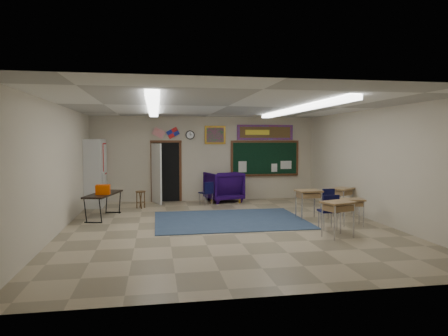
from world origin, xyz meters
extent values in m
plane|color=gray|center=(0.00, 0.00, 0.00)|extent=(9.00, 9.00, 0.00)
cube|color=#AFA58E|center=(0.00, 4.50, 1.50)|extent=(8.00, 0.04, 3.00)
cube|color=#AFA58E|center=(0.00, -4.50, 1.50)|extent=(8.00, 0.04, 3.00)
cube|color=#AFA58E|center=(-4.00, 0.00, 1.50)|extent=(0.04, 9.00, 3.00)
cube|color=#AFA58E|center=(4.00, 0.00, 1.50)|extent=(0.04, 9.00, 3.00)
cube|color=silver|center=(0.00, 0.00, 3.00)|extent=(8.00, 9.00, 0.04)
cube|color=#2D3E57|center=(0.20, 0.80, 0.01)|extent=(4.00, 3.00, 0.02)
cube|color=black|center=(-1.40, 4.49, 1.05)|extent=(0.95, 0.04, 2.10)
cube|color=silver|center=(-1.75, 4.05, 1.03)|extent=(0.35, 0.86, 2.05)
cube|color=#522C17|center=(2.20, 4.47, 1.50)|extent=(2.55, 0.05, 1.30)
cube|color=black|center=(2.20, 4.46, 1.50)|extent=(2.40, 0.03, 1.15)
cube|color=#522C17|center=(2.20, 4.41, 0.90)|extent=(2.40, 0.12, 0.04)
cube|color=#AD0E1A|center=(2.20, 4.47, 2.45)|extent=(2.10, 0.04, 0.55)
cube|color=brown|center=(2.20, 4.46, 2.45)|extent=(1.90, 0.03, 0.40)
cube|color=olive|center=(0.35, 4.47, 2.35)|extent=(0.75, 0.05, 0.65)
cube|color=#A51466|center=(0.35, 4.46, 2.35)|extent=(0.62, 0.03, 0.52)
cylinder|color=black|center=(-0.55, 4.47, 2.35)|extent=(0.32, 0.05, 0.32)
cylinder|color=white|center=(-0.55, 4.45, 2.35)|extent=(0.26, 0.02, 0.26)
cube|color=#B6B6B1|center=(-3.72, 3.85, 1.10)|extent=(0.55, 1.25, 2.20)
imported|color=#150533|center=(0.60, 4.11, 0.53)|extent=(1.38, 1.41, 1.06)
cube|color=olive|center=(2.36, 0.58, 0.78)|extent=(0.70, 0.54, 0.04)
cube|color=brown|center=(2.36, 0.58, 0.67)|extent=(0.60, 0.46, 0.13)
cube|color=olive|center=(3.60, 1.11, 0.75)|extent=(0.80, 0.77, 0.04)
cube|color=brown|center=(3.60, 1.11, 0.64)|extent=(0.69, 0.66, 0.13)
cube|color=olive|center=(2.23, -1.48, 0.78)|extent=(0.80, 0.69, 0.04)
cube|color=brown|center=(2.23, -1.48, 0.67)|extent=(0.69, 0.58, 0.13)
cube|color=olive|center=(3.12, -0.42, 0.67)|extent=(0.65, 0.53, 0.04)
cube|color=brown|center=(3.12, -0.42, 0.57)|extent=(0.56, 0.45, 0.11)
cube|color=black|center=(-3.21, 1.73, 0.67)|extent=(0.95, 1.75, 0.05)
cube|color=#DF4603|center=(-3.19, 1.50, 0.82)|extent=(0.37, 0.28, 0.26)
cylinder|color=#4D3317|center=(-2.25, 3.15, 0.53)|extent=(0.31, 0.31, 0.04)
torus|color=#4D3317|center=(-2.25, 3.15, 0.18)|extent=(0.26, 0.26, 0.02)
camera|label=1|loc=(-1.75, -9.71, 2.17)|focal=32.00mm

